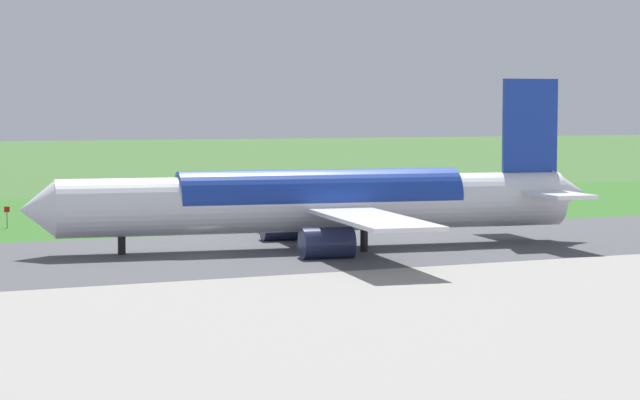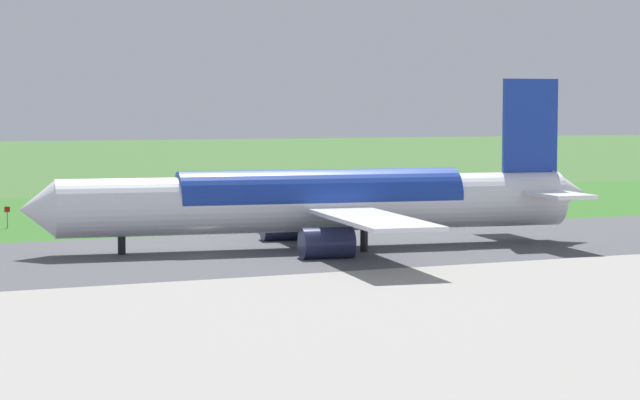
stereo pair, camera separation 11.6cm
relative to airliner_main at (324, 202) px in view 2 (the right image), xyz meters
name	(u,v)px [view 2 (the right image)]	position (x,y,z in m)	size (l,w,h in m)	color
ground_plane	(202,254)	(11.78, -0.05, -4.35)	(800.00, 800.00, 0.00)	#3D662D
runway_asphalt	(202,254)	(11.78, -0.05, -4.32)	(600.00, 31.18, 0.06)	#47474C
grass_verge_foreground	(111,221)	(11.78, -34.18, -4.33)	(600.00, 80.00, 0.04)	#346B27
airliner_main	(324,202)	(0.00, 0.00, 0.00)	(54.09, 44.41, 15.88)	white
no_stopping_sign	(7,215)	(23.96, -30.95, -2.95)	(0.60, 0.10, 2.35)	slate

